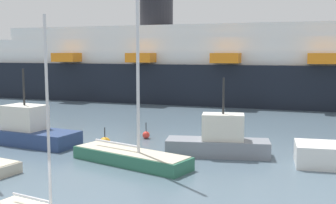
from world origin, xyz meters
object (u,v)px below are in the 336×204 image
(sailboat_2, at_px, (131,154))
(cruise_ship, at_px, (276,67))
(channel_buoy_1, at_px, (105,143))
(fishing_boat_2, at_px, (219,141))
(fishing_boat_0, at_px, (28,130))
(channel_buoy_0, at_px, (146,135))

(sailboat_2, distance_m, cruise_ship, 33.38)
(channel_buoy_1, xyz_separation_m, cruise_ship, (9.85, 29.30, 4.15))
(fishing_boat_2, bearing_deg, sailboat_2, -151.46)
(fishing_boat_0, height_order, cruise_ship, cruise_ship)
(sailboat_2, xyz_separation_m, fishing_boat_2, (4.56, 3.42, 0.35))
(fishing_boat_0, bearing_deg, fishing_boat_2, -169.00)
(fishing_boat_2, xyz_separation_m, channel_buoy_0, (-6.13, 3.60, -0.67))
(fishing_boat_0, distance_m, cruise_ship, 33.61)
(channel_buoy_0, bearing_deg, channel_buoy_1, -111.77)
(fishing_boat_0, xyz_separation_m, fishing_boat_2, (13.50, 0.49, -0.02))
(cruise_ship, bearing_deg, fishing_boat_0, -115.65)
(channel_buoy_0, xyz_separation_m, channel_buoy_1, (-1.55, -3.87, 0.11))
(sailboat_2, relative_size, channel_buoy_1, 8.92)
(fishing_boat_2, xyz_separation_m, channel_buoy_1, (-7.68, -0.27, -0.56))
(sailboat_2, bearing_deg, channel_buoy_1, 153.56)
(fishing_boat_0, bearing_deg, sailboat_2, 170.74)
(sailboat_2, distance_m, fishing_boat_2, 5.71)
(fishing_boat_2, distance_m, cruise_ship, 29.33)
(cruise_ship, bearing_deg, fishing_boat_2, -91.96)
(fishing_boat_0, height_order, channel_buoy_0, fishing_boat_0)
(fishing_boat_2, xyz_separation_m, cruise_ship, (2.17, 29.03, 3.59))
(sailboat_2, xyz_separation_m, channel_buoy_1, (-3.12, 3.15, -0.21))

